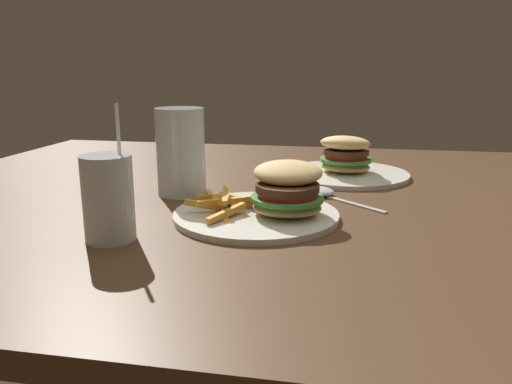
{
  "coord_description": "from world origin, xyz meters",
  "views": [
    {
      "loc": [
        0.11,
        -0.93,
        1.01
      ],
      "look_at": [
        -0.04,
        -0.17,
        0.82
      ],
      "focal_mm": 35.0,
      "sensor_mm": 36.0,
      "label": 1
    }
  ],
  "objects": [
    {
      "name": "beer_glass",
      "position": [
        -0.2,
        -0.04,
        0.85
      ],
      "size": [
        0.09,
        0.09,
        0.16
      ],
      "color": "silver",
      "rests_on": "dining_table"
    },
    {
      "name": "dining_table",
      "position": [
        0.0,
        0.0,
        0.7
      ],
      "size": [
        1.61,
        1.17,
        0.77
      ],
      "color": "#4C331E",
      "rests_on": "ground_plane"
    },
    {
      "name": "juice_glass",
      "position": [
        -0.22,
        -0.31,
        0.83
      ],
      "size": [
        0.07,
        0.07,
        0.19
      ],
      "color": "silver",
      "rests_on": "dining_table"
    },
    {
      "name": "spoon",
      "position": [
        0.06,
        -0.01,
        0.78
      ],
      "size": [
        0.15,
        0.14,
        0.02
      ],
      "rotation": [
        0.0,
        0.0,
        2.42
      ],
      "color": "silver",
      "rests_on": "dining_table"
    },
    {
      "name": "meal_plate_far",
      "position": [
        0.1,
        0.18,
        0.8
      ],
      "size": [
        0.28,
        0.28,
        0.1
      ],
      "color": "silver",
      "rests_on": "dining_table"
    },
    {
      "name": "meal_plate_near",
      "position": [
        -0.01,
        -0.16,
        0.8
      ],
      "size": [
        0.27,
        0.27,
        0.1
      ],
      "color": "silver",
      "rests_on": "dining_table"
    }
  ]
}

